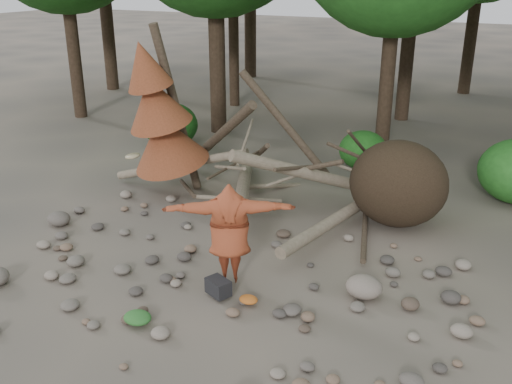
% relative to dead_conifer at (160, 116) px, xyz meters
% --- Properties ---
extents(ground, '(120.00, 120.00, 0.00)m').
position_rel_dead_conifer_xyz_m(ground, '(3.12, -3.37, -2.11)').
color(ground, '#514C44').
rests_on(ground, ground).
extents(deadfall_pile, '(8.55, 5.24, 3.30)m').
position_rel_dead_conifer_xyz_m(deadfall_pile, '(5.13, 0.87, -1.16)').
color(deadfall_pile, '#332619').
rests_on(deadfall_pile, ground).
extents(dead_conifer, '(2.06, 2.16, 4.35)m').
position_rel_dead_conifer_xyz_m(dead_conifer, '(0.00, 0.00, 0.00)').
color(dead_conifer, '#4C3F30').
rests_on(dead_conifer, ground).
extents(bush_left, '(1.80, 1.80, 1.44)m').
position_rel_dead_conifer_xyz_m(bush_left, '(-2.38, 3.83, -1.39)').
color(bush_left, '#1A5316').
rests_on(bush_left, ground).
extents(bush_mid, '(1.40, 1.40, 1.12)m').
position_rel_dead_conifer_xyz_m(bush_mid, '(3.92, 4.43, -1.55)').
color(bush_mid, '#23691E').
rests_on(bush_mid, ground).
extents(frisbee_thrower, '(3.03, 1.66, 2.35)m').
position_rel_dead_conifer_xyz_m(frisbee_thrower, '(3.59, -3.07, -1.07)').
color(frisbee_thrower, '#9E4123').
rests_on(frisbee_thrower, ground).
extents(backpack, '(0.52, 0.45, 0.29)m').
position_rel_dead_conifer_xyz_m(backpack, '(3.63, -3.58, -1.96)').
color(backpack, black).
rests_on(backpack, ground).
extents(cloth_green, '(0.48, 0.40, 0.18)m').
position_rel_dead_conifer_xyz_m(cloth_green, '(2.86, -4.92, -2.02)').
color(cloth_green, '#2C6B2A').
rests_on(cloth_green, ground).
extents(cloth_orange, '(0.34, 0.28, 0.12)m').
position_rel_dead_conifer_xyz_m(cloth_orange, '(4.23, -3.58, -2.05)').
color(cloth_orange, '#BE6120').
rests_on(cloth_orange, ground).
extents(boulder_mid_right, '(0.66, 0.59, 0.39)m').
position_rel_dead_conifer_xyz_m(boulder_mid_right, '(5.95, -2.42, -1.91)').
color(boulder_mid_right, gray).
rests_on(boulder_mid_right, ground).
extents(boulder_mid_left, '(0.53, 0.48, 0.32)m').
position_rel_dead_conifer_xyz_m(boulder_mid_left, '(-1.16, -2.52, -1.95)').
color(boulder_mid_left, '#605951').
rests_on(boulder_mid_left, ground).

